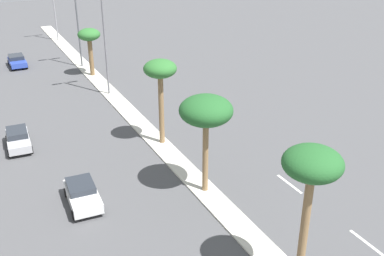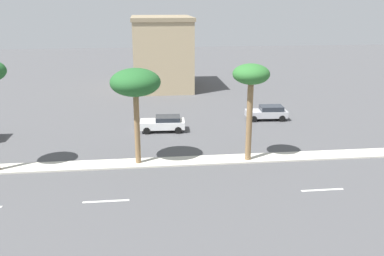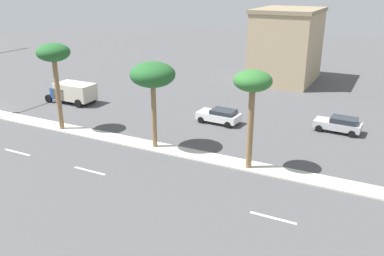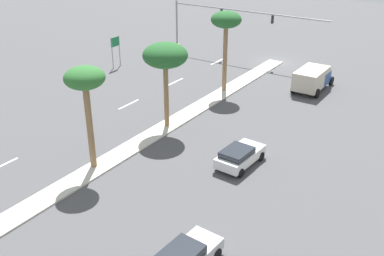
{
  "view_description": "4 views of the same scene",
  "coord_description": "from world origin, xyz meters",
  "px_view_note": "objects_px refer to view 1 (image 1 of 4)",
  "views": [
    {
      "loc": [
        -13.15,
        -1.94,
        17.62
      ],
      "look_at": [
        0.2,
        24.58,
        3.88
      ],
      "focal_mm": 42.81,
      "sensor_mm": 36.0,
      "label": 1
    },
    {
      "loc": [
        29.75,
        22.72,
        11.77
      ],
      "look_at": [
        -1.61,
        26.4,
        2.16
      ],
      "focal_mm": 39.7,
      "sensor_mm": 36.0,
      "label": 2
    },
    {
      "loc": [
        26.44,
        39.08,
        13.17
      ],
      "look_at": [
        1.31,
        26.28,
        2.83
      ],
      "focal_mm": 38.11,
      "sensor_mm": 36.0,
      "label": 3
    },
    {
      "loc": [
        -20.58,
        49.39,
        16.09
      ],
      "look_at": [
        -3.92,
        24.33,
        1.76
      ],
      "focal_mm": 41.99,
      "sensor_mm": 36.0,
      "label": 4
    }
  ],
  "objects_px": {
    "street_lamp_center": "(104,33)",
    "street_lamp_right": "(54,3)",
    "palm_tree_trailing": "(206,112)",
    "palm_tree_left": "(89,37)",
    "street_lamp_trailing": "(77,19)",
    "palm_tree_right": "(312,169)",
    "sedan_silver_far": "(18,139)",
    "sedan_white_near": "(82,194)",
    "palm_tree_rear": "(160,73)",
    "sedan_blue_mid": "(17,61)"
  },
  "relations": [
    {
      "from": "palm_tree_right",
      "to": "street_lamp_trailing",
      "type": "relative_size",
      "value": 0.76
    },
    {
      "from": "palm_tree_right",
      "to": "street_lamp_right",
      "type": "distance_m",
      "value": 58.41
    },
    {
      "from": "palm_tree_trailing",
      "to": "street_lamp_trailing",
      "type": "height_order",
      "value": "street_lamp_trailing"
    },
    {
      "from": "palm_tree_left",
      "to": "sedan_white_near",
      "type": "xyz_separation_m",
      "value": [
        -8.04,
        -26.55,
        -4.01
      ]
    },
    {
      "from": "palm_tree_right",
      "to": "palm_tree_rear",
      "type": "height_order",
      "value": "palm_tree_right"
    },
    {
      "from": "street_lamp_center",
      "to": "street_lamp_right",
      "type": "xyz_separation_m",
      "value": [
        0.1,
        26.68,
        -0.88
      ]
    },
    {
      "from": "street_lamp_center",
      "to": "sedan_blue_mid",
      "type": "xyz_separation_m",
      "value": [
        -7.46,
        15.23,
        -5.94
      ]
    },
    {
      "from": "street_lamp_center",
      "to": "sedan_silver_far",
      "type": "bearing_deg",
      "value": -140.43
    },
    {
      "from": "palm_tree_left",
      "to": "sedan_white_near",
      "type": "relative_size",
      "value": 1.36
    },
    {
      "from": "sedan_white_near",
      "to": "sedan_silver_far",
      "type": "bearing_deg",
      "value": 104.04
    },
    {
      "from": "palm_tree_left",
      "to": "palm_tree_right",
      "type": "bearing_deg",
      "value": -89.56
    },
    {
      "from": "street_lamp_center",
      "to": "sedan_white_near",
      "type": "distance_m",
      "value": 21.77
    },
    {
      "from": "palm_tree_right",
      "to": "palm_tree_trailing",
      "type": "relative_size",
      "value": 1.12
    },
    {
      "from": "palm_tree_trailing",
      "to": "palm_tree_left",
      "type": "distance_m",
      "value": 28.89
    },
    {
      "from": "palm_tree_left",
      "to": "street_lamp_trailing",
      "type": "distance_m",
      "value": 4.43
    },
    {
      "from": "palm_tree_trailing",
      "to": "street_lamp_trailing",
      "type": "xyz_separation_m",
      "value": [
        -0.26,
        33.07,
        0.07
      ]
    },
    {
      "from": "street_lamp_center",
      "to": "street_lamp_right",
      "type": "distance_m",
      "value": 26.7
    },
    {
      "from": "palm_tree_trailing",
      "to": "street_lamp_center",
      "type": "relative_size",
      "value": 0.62
    },
    {
      "from": "palm_tree_trailing",
      "to": "sedan_silver_far",
      "type": "relative_size",
      "value": 1.68
    },
    {
      "from": "sedan_blue_mid",
      "to": "street_lamp_center",
      "type": "bearing_deg",
      "value": -63.89
    },
    {
      "from": "palm_tree_rear",
      "to": "street_lamp_center",
      "type": "bearing_deg",
      "value": 92.08
    },
    {
      "from": "palm_tree_trailing",
      "to": "sedan_blue_mid",
      "type": "xyz_separation_m",
      "value": [
        -7.67,
        36.95,
        -5.3
      ]
    },
    {
      "from": "sedan_blue_mid",
      "to": "street_lamp_trailing",
      "type": "bearing_deg",
      "value": -27.67
    },
    {
      "from": "street_lamp_center",
      "to": "sedan_blue_mid",
      "type": "height_order",
      "value": "street_lamp_center"
    },
    {
      "from": "street_lamp_center",
      "to": "palm_tree_right",
      "type": "bearing_deg",
      "value": -89.18
    },
    {
      "from": "palm_tree_right",
      "to": "street_lamp_trailing",
      "type": "distance_m",
      "value": 43.07
    },
    {
      "from": "palm_tree_left",
      "to": "street_lamp_right",
      "type": "xyz_separation_m",
      "value": [
        -0.06,
        19.54,
        1.05
      ]
    },
    {
      "from": "palm_tree_trailing",
      "to": "palm_tree_left",
      "type": "bearing_deg",
      "value": 90.08
    },
    {
      "from": "palm_tree_trailing",
      "to": "sedan_silver_far",
      "type": "xyz_separation_m",
      "value": [
        -10.75,
        13.01,
        -5.29
      ]
    },
    {
      "from": "palm_tree_left",
      "to": "sedan_blue_mid",
      "type": "relative_size",
      "value": 1.42
    },
    {
      "from": "sedan_white_near",
      "to": "palm_tree_rear",
      "type": "bearing_deg",
      "value": 35.39
    },
    {
      "from": "palm_tree_right",
      "to": "sedan_white_near",
      "type": "relative_size",
      "value": 1.88
    },
    {
      "from": "sedan_silver_far",
      "to": "palm_tree_trailing",
      "type": "bearing_deg",
      "value": -50.42
    },
    {
      "from": "palm_tree_trailing",
      "to": "palm_tree_left",
      "type": "height_order",
      "value": "palm_tree_trailing"
    },
    {
      "from": "palm_tree_left",
      "to": "sedan_blue_mid",
      "type": "bearing_deg",
      "value": 133.3
    },
    {
      "from": "palm_tree_rear",
      "to": "palm_tree_left",
      "type": "height_order",
      "value": "palm_tree_rear"
    },
    {
      "from": "street_lamp_trailing",
      "to": "street_lamp_right",
      "type": "distance_m",
      "value": 15.34
    },
    {
      "from": "palm_tree_right",
      "to": "sedan_silver_far",
      "type": "relative_size",
      "value": 1.87
    },
    {
      "from": "palm_tree_trailing",
      "to": "sedan_white_near",
      "type": "relative_size",
      "value": 1.68
    },
    {
      "from": "sedan_white_near",
      "to": "sedan_blue_mid",
      "type": "height_order",
      "value": "sedan_blue_mid"
    },
    {
      "from": "palm_tree_trailing",
      "to": "palm_tree_right",
      "type": "bearing_deg",
      "value": -88.55
    },
    {
      "from": "palm_tree_rear",
      "to": "sedan_blue_mid",
      "type": "bearing_deg",
      "value": 105.49
    },
    {
      "from": "palm_tree_left",
      "to": "palm_tree_rear",
      "type": "bearing_deg",
      "value": -89.08
    },
    {
      "from": "street_lamp_right",
      "to": "palm_tree_left",
      "type": "bearing_deg",
      "value": -89.83
    },
    {
      "from": "palm_tree_right",
      "to": "sedan_silver_far",
      "type": "bearing_deg",
      "value": 115.57
    },
    {
      "from": "street_lamp_trailing",
      "to": "street_lamp_center",
      "type": "bearing_deg",
      "value": -89.71
    },
    {
      "from": "palm_tree_rear",
      "to": "street_lamp_right",
      "type": "distance_m",
      "value": 40.16
    },
    {
      "from": "sedan_silver_far",
      "to": "sedan_blue_mid",
      "type": "distance_m",
      "value": 24.15
    },
    {
      "from": "palm_tree_left",
      "to": "street_lamp_trailing",
      "type": "xyz_separation_m",
      "value": [
        -0.22,
        4.21,
        1.36
      ]
    },
    {
      "from": "sedan_silver_far",
      "to": "sedan_blue_mid",
      "type": "bearing_deg",
      "value": 82.65
    }
  ]
}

